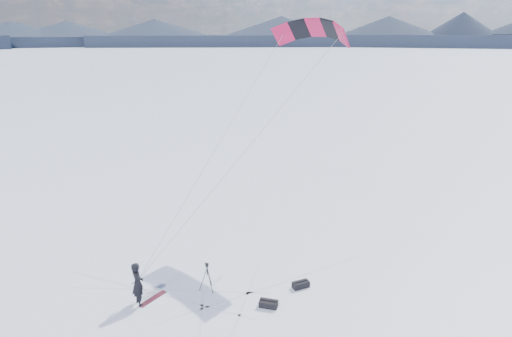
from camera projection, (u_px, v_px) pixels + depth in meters
ground at (212, 310)px, 17.67m from camera, size 1800.00×1800.00×0.00m
horizon_hills at (208, 200)px, 16.16m from camera, size 704.00×704.42×10.96m
snow_tracks at (183, 326)px, 16.68m from camera, size 13.93×10.25×0.01m
snowkiter at (140, 304)px, 18.04m from camera, size 0.53×0.75×1.95m
snowboard at (153, 299)px, 18.37m from camera, size 1.35×0.76×0.04m
tripod at (207, 273)px, 18.78m from camera, size 0.69×0.64×1.31m
gear_bag_a at (301, 284)px, 19.16m from camera, size 0.80×0.47×0.34m
gear_bag_b at (268, 304)px, 17.82m from camera, size 0.79×0.81×0.35m
power_kite at (312, 33)px, 22.93m from camera, size 12.51×5.46×10.55m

